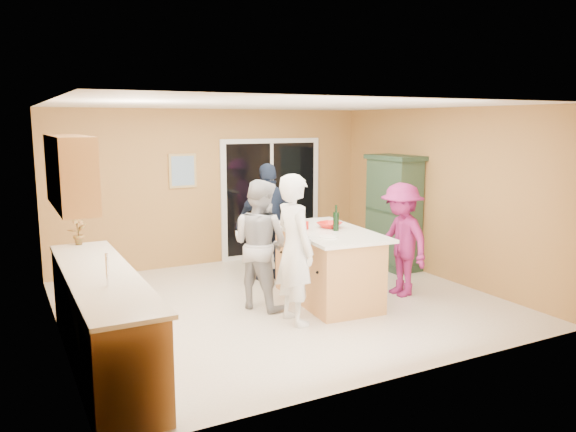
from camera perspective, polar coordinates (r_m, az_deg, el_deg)
name	(u,v)px	position (r m, az deg, el deg)	size (l,w,h in m)	color
floor	(282,303)	(7.59, -0.66, -8.79)	(5.50, 5.50, 0.00)	beige
ceiling	(281,105)	(7.21, -0.70, 11.22)	(5.50, 5.00, 0.10)	white
wall_back	(214,187)	(9.57, -7.48, 2.93)	(5.50, 0.10, 2.60)	tan
wall_front	(406,243)	(5.22, 11.85, -2.70)	(5.50, 0.10, 2.60)	tan
wall_left	(54,224)	(6.54, -22.70, -0.78)	(0.10, 5.00, 2.60)	tan
wall_right	(442,194)	(8.87, 15.38, 2.15)	(0.10, 5.00, 2.60)	tan
left_cabinet_run	(104,325)	(5.77, -18.18, -10.45)	(0.65, 3.05, 1.24)	tan
upper_cabinets	(70,172)	(6.29, -21.29, 4.21)	(0.35, 1.60, 0.75)	tan
sliding_door	(271,198)	(9.97, -1.71, 1.83)	(1.90, 0.07, 2.10)	silver
framed_picture	(183,171)	(9.34, -10.65, 4.54)	(0.46, 0.04, 0.56)	tan
kitchen_island	(327,268)	(7.58, 4.02, -5.25)	(1.15, 1.93, 0.97)	tan
green_hutch	(393,213)	(9.38, 10.66, 0.27)	(0.53, 1.01, 1.86)	#223726
woman_white	(295,249)	(6.65, 0.69, -3.40)	(0.66, 0.43, 1.80)	silver
woman_grey	(260,244)	(7.23, -2.88, -2.87)	(0.81, 0.63, 1.67)	#A4A4A6
woman_navy	(269,222)	(8.47, -1.90, -0.63)	(1.05, 0.44, 1.78)	#1C243D
woman_magenta	(401,240)	(7.90, 11.43, -2.37)	(1.01, 0.58, 1.57)	#801B50
serving_bowl	(330,225)	(7.61, 4.24, -0.91)	(0.31, 0.31, 0.08)	red
tulip_vase	(78,228)	(7.11, -20.60, -1.16)	(0.21, 0.15, 0.41)	#AE1A11
tumbler_near	(304,226)	(7.42, 1.65, -1.04)	(0.07, 0.07, 0.11)	red
tumbler_far	(306,225)	(7.49, 1.83, -0.95)	(0.07, 0.07, 0.11)	red
wine_bottle	(336,221)	(7.39, 4.90, -0.49)	(0.08, 0.08, 0.34)	black
white_plate	(328,237)	(6.98, 4.10, -2.12)	(0.23, 0.23, 0.02)	white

